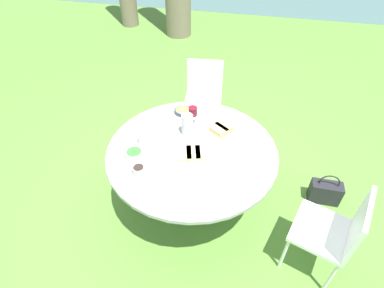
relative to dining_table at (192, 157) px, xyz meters
name	(u,v)px	position (x,y,z in m)	size (l,w,h in m)	color
ground_plane	(192,201)	(0.00, 0.00, -0.64)	(40.00, 40.00, 0.00)	#5B8C38
dining_table	(192,157)	(0.00, 0.00, 0.00)	(1.49, 1.49, 0.73)	#4C4C51
chair_near_left	(335,230)	(1.20, -0.42, -0.11)	(0.54, 0.55, 0.89)	white
chair_near_right	(204,91)	(-0.14, 1.29, -0.11)	(0.48, 0.47, 0.89)	white
water_pitcher	(187,125)	(-0.09, 0.20, 0.20)	(0.11, 0.10, 0.21)	silver
wine_glass	(193,112)	(-0.07, 0.36, 0.24)	(0.08, 0.08, 0.19)	silver
platter_bread_main	(193,155)	(0.03, -0.09, 0.12)	(0.39, 0.33, 0.06)	white
platter_charcuterie	(223,129)	(0.23, 0.30, 0.13)	(0.39, 0.40, 0.07)	white
bowl_fries	(183,111)	(-0.21, 0.51, 0.12)	(0.16, 0.16, 0.04)	#334256
bowl_salad	(134,153)	(-0.46, -0.19, 0.13)	(0.16, 0.16, 0.05)	beige
bowl_olives	(139,170)	(-0.35, -0.37, 0.13)	(0.10, 0.10, 0.07)	silver
cup_water_near	(142,139)	(-0.45, -0.02, 0.14)	(0.08, 0.08, 0.10)	silver
handbag	(325,192)	(1.32, 0.32, -0.51)	(0.30, 0.14, 0.37)	#232328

